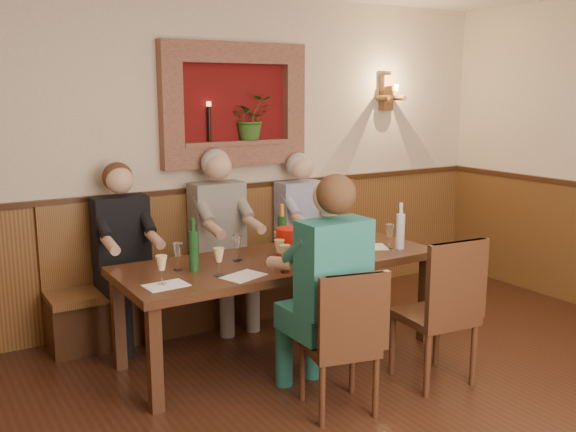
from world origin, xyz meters
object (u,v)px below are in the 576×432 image
Objects in this scene: person_chair_front at (325,308)px; wine_bottle_green_a at (282,235)px; chair_near_left at (339,370)px; bench at (225,281)px; person_bench_mid at (223,252)px; dining_table at (280,268)px; person_bench_right at (305,244)px; wine_bottle_green_b at (194,250)px; water_bottle at (400,230)px; spittoon_bucket at (291,245)px; person_bench_left at (126,270)px; chair_near_right at (435,340)px.

wine_bottle_green_a is at bearing 77.48° from person_chair_front.
wine_bottle_green_a is (0.19, 1.00, 0.64)m from chair_near_left.
person_bench_mid reaches higher than bench.
dining_table is at bearing -90.00° from bench.
wine_bottle_green_b is at bearing -149.95° from person_bench_right.
person_bench_right reaches higher than wine_bottle_green_a.
wine_bottle_green_b is at bearing -126.43° from person_bench_mid.
water_bottle is at bearing -8.35° from wine_bottle_green_b.
person_bench_mid is at bearing 94.70° from dining_table.
chair_near_left is 3.75× the size of spittoon_bucket.
wine_bottle_green_b is (-1.44, -0.84, 0.31)m from person_bench_right.
wine_bottle_green_b is (-0.54, 0.95, 0.63)m from chair_near_left.
person_bench_left is (-0.91, -0.11, 0.26)m from bench.
bench is 8.04× the size of wine_bottle_green_b.
person_bench_right is 3.88× the size of water_bottle.
dining_table is at bearing -42.76° from person_bench_left.
water_bottle reaches higher than spittoon_bucket.
person_chair_front is 0.99m from wine_bottle_green_b.
person_chair_front is 6.03× the size of spittoon_bucket.
water_bottle is (1.64, -0.24, -0.00)m from wine_bottle_green_b.
water_bottle is (0.91, -0.29, -0.01)m from wine_bottle_green_a.
person_chair_front is at bearing -102.52° from wine_bottle_green_a.
person_chair_front is 4.06× the size of water_bottle.
wine_bottle_green_b reaches higher than chair_near_left.
dining_table is at bearing 101.24° from spittoon_bucket.
person_bench_mid is 0.83m from person_bench_right.
person_bench_left is (-0.77, 1.79, 0.32)m from chair_near_left.
chair_near_right is at bearing -52.68° from spittoon_bucket.
person_bench_left is 3.62× the size of wine_bottle_green_a.
wine_bottle_green_b is at bearing -176.23° from wine_bottle_green_a.
bench is at bearing 172.10° from person_bench_right.
wine_bottle_green_a is (0.95, -0.79, 0.32)m from person_bench_left.
person_bench_right is at bearing 0.01° from person_bench_left.
person_chair_front is at bearing -119.04° from person_bench_right.
wine_bottle_green_b is (-0.73, -0.05, -0.01)m from wine_bottle_green_a.
water_bottle is (0.93, -0.12, 0.02)m from spittoon_bucket.
chair_near_left is 2.48× the size of wine_bottle_green_b.
chair_near_right is at bearing 12.90° from chair_near_left.
chair_near_right is at bearing -93.17° from person_bench_right.
water_bottle is (0.19, -1.08, 0.31)m from person_bench_right.
person_bench_mid is at bearing 53.57° from wine_bottle_green_b.
bench is 0.81m from person_bench_right.
person_bench_mid reaches higher than dining_table.
wine_bottle_green_a is (0.18, 0.83, 0.30)m from person_chair_front.
dining_table is 1.13m from person_bench_right.
bench is 1.90m from chair_near_left.
chair_near_right is at bearing -55.21° from dining_table.
person_chair_front is at bearing -92.35° from person_bench_mid.
person_bench_right is 1.70m from wine_bottle_green_b.
chair_near_left is at bearing -66.79° from person_bench_left.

